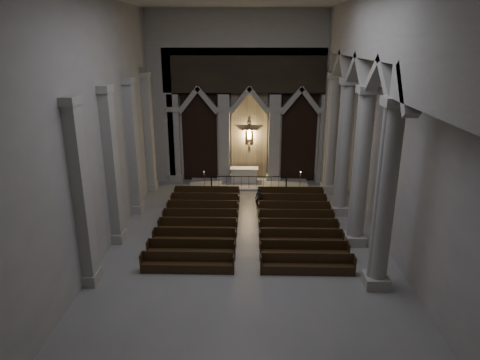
{
  "coord_description": "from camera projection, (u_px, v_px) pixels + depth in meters",
  "views": [
    {
      "loc": [
        0.11,
        -18.61,
        10.08
      ],
      "look_at": [
        -0.44,
        3.0,
        2.91
      ],
      "focal_mm": 32.0,
      "sensor_mm": 36.0,
      "label": 1
    }
  ],
  "objects": [
    {
      "name": "sanctuary_wall",
      "position": [
        250.0,
        91.0,
        29.69
      ],
      "size": [
        14.0,
        0.77,
        12.0
      ],
      "color": "#AAA89F",
      "rests_on": "ground"
    },
    {
      "name": "pews",
      "position": [
        248.0,
        225.0,
        23.54
      ],
      "size": [
        9.64,
        9.44,
        0.94
      ],
      "color": "black",
      "rests_on": "ground"
    },
    {
      "name": "candle_stand_left",
      "position": [
        204.0,
        184.0,
        30.04
      ],
      "size": [
        0.22,
        0.22,
        1.29
      ],
      "color": "#AC6935",
      "rests_on": "ground"
    },
    {
      "name": "altar",
      "position": [
        244.0,
        175.0,
        31.07
      ],
      "size": [
        2.03,
        0.81,
        1.03
      ],
      "color": "beige",
      "rests_on": "sanctuary_step"
    },
    {
      "name": "worshipper",
      "position": [
        259.0,
        199.0,
        26.4
      ],
      "size": [
        0.56,
        0.45,
        1.35
      ],
      "primitive_type": "imported",
      "rotation": [
        0.0,
        0.0,
        -0.29
      ],
      "color": "black",
      "rests_on": "ground"
    },
    {
      "name": "candle_stand_right",
      "position": [
        300.0,
        187.0,
        29.26
      ],
      "size": [
        0.25,
        0.25,
        1.51
      ],
      "color": "#AC6935",
      "rests_on": "ground"
    },
    {
      "name": "left_pilasters",
      "position": [
        124.0,
        159.0,
        23.09
      ],
      "size": [
        0.6,
        13.0,
        8.03
      ],
      "color": "#AAA89F",
      "rests_on": "ground"
    },
    {
      "name": "room",
      "position": [
        248.0,
        99.0,
        18.44
      ],
      "size": [
        24.0,
        24.1,
        12.0
      ],
      "color": "gray",
      "rests_on": "ground"
    },
    {
      "name": "altar_rail",
      "position": [
        249.0,
        181.0,
        29.69
      ],
      "size": [
        5.3,
        0.09,
        1.04
      ],
      "color": "black",
      "rests_on": "ground"
    },
    {
      "name": "sanctuary_step",
      "position": [
        249.0,
        184.0,
        30.87
      ],
      "size": [
        8.5,
        2.6,
        0.15
      ],
      "primitive_type": "cube",
      "color": "#AAA89F",
      "rests_on": "ground"
    },
    {
      "name": "right_arcade",
      "position": [
        369.0,
        90.0,
        19.5
      ],
      "size": [
        1.0,
        24.0,
        12.0
      ],
      "color": "#AAA89F",
      "rests_on": "ground"
    }
  ]
}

